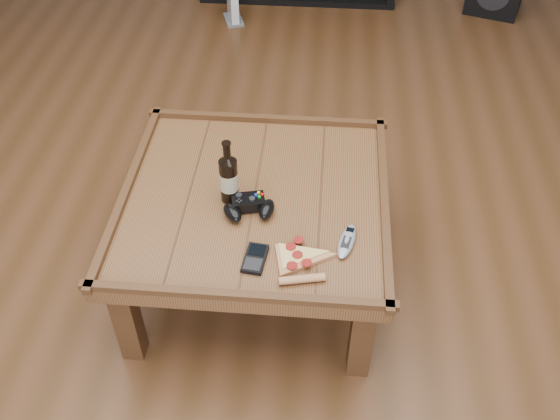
# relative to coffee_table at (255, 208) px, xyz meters

# --- Properties ---
(ground) EXTENTS (6.00, 6.00, 0.00)m
(ground) POSITION_rel_coffee_table_xyz_m (0.00, 0.00, -0.39)
(ground) COLOR #482B14
(ground) RESTS_ON ground
(coffee_table) EXTENTS (1.03, 1.03, 0.48)m
(coffee_table) POSITION_rel_coffee_table_xyz_m (0.00, 0.00, 0.00)
(coffee_table) COLOR #502A17
(coffee_table) RESTS_ON ground
(beer_bottle) EXTENTS (0.07, 0.07, 0.26)m
(beer_bottle) POSITION_rel_coffee_table_xyz_m (-0.09, -0.02, 0.17)
(beer_bottle) COLOR black
(beer_bottle) RESTS_ON coffee_table
(game_controller) EXTENTS (0.21, 0.16, 0.06)m
(game_controller) POSITION_rel_coffee_table_xyz_m (-0.01, -0.09, 0.09)
(game_controller) COLOR black
(game_controller) RESTS_ON coffee_table
(pizza_slice) EXTENTS (0.22, 0.30, 0.03)m
(pizza_slice) POSITION_rel_coffee_table_xyz_m (0.18, -0.32, 0.07)
(pizza_slice) COLOR tan
(pizza_slice) RESTS_ON coffee_table
(smartphone) EXTENTS (0.09, 0.14, 0.02)m
(smartphone) POSITION_rel_coffee_table_xyz_m (0.04, -0.32, 0.07)
(smartphone) COLOR black
(smartphone) RESTS_ON coffee_table
(remote_control) EXTENTS (0.09, 0.18, 0.02)m
(remote_control) POSITION_rel_coffee_table_xyz_m (0.35, -0.22, 0.07)
(remote_control) COLOR gray
(remote_control) RESTS_ON coffee_table
(game_console) EXTENTS (0.17, 0.23, 0.26)m
(game_console) POSITION_rel_coffee_table_xyz_m (-0.42, 2.27, -0.27)
(game_console) COLOR slate
(game_console) RESTS_ON ground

